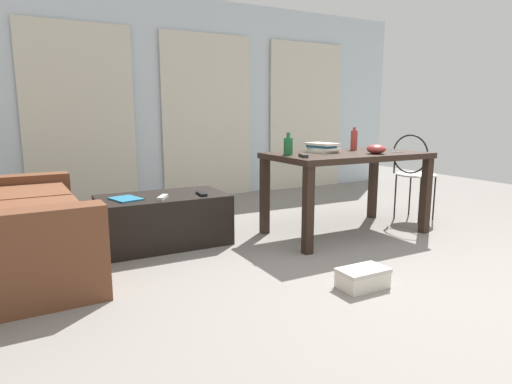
{
  "coord_description": "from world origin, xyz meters",
  "views": [
    {
      "loc": [
        -2.15,
        -1.66,
        1.08
      ],
      "look_at": [
        -0.38,
        1.64,
        0.41
      ],
      "focal_mm": 30.41,
      "sensor_mm": 36.0,
      "label": 1
    }
  ],
  "objects_px": {
    "bottle_near": "(354,140)",
    "tv_remote_primary": "(201,194)",
    "bottle_far": "(288,146)",
    "tv_remote_secondary": "(163,197)",
    "couch": "(8,229)",
    "book_stack": "(322,148)",
    "craft_table": "(347,164)",
    "wire_chair": "(413,167)",
    "magazine": "(126,199)",
    "tv_remote_on_table": "(303,156)",
    "coffee_table": "(163,220)",
    "bowl": "(376,149)",
    "shoebox": "(363,278)",
    "scissors": "(396,152)"
  },
  "relations": [
    {
      "from": "bottle_near",
      "to": "tv_remote_primary",
      "type": "bearing_deg",
      "value": 176.11
    },
    {
      "from": "wire_chair",
      "to": "bottle_near",
      "type": "distance_m",
      "value": 0.73
    },
    {
      "from": "bottle_near",
      "to": "tv_remote_secondary",
      "type": "height_order",
      "value": "bottle_near"
    },
    {
      "from": "bowl",
      "to": "book_stack",
      "type": "distance_m",
      "value": 0.47
    },
    {
      "from": "couch",
      "to": "craft_table",
      "type": "height_order",
      "value": "couch"
    },
    {
      "from": "bottle_far",
      "to": "wire_chair",
      "type": "bearing_deg",
      "value": -0.07
    },
    {
      "from": "coffee_table",
      "to": "tv_remote_on_table",
      "type": "relative_size",
      "value": 6.64
    },
    {
      "from": "wire_chair",
      "to": "tv_remote_primary",
      "type": "relative_size",
      "value": 5.09
    },
    {
      "from": "coffee_table",
      "to": "book_stack",
      "type": "distance_m",
      "value": 1.54
    },
    {
      "from": "coffee_table",
      "to": "book_stack",
      "type": "bearing_deg",
      "value": -12.5
    },
    {
      "from": "craft_table",
      "to": "book_stack",
      "type": "xyz_separation_m",
      "value": [
        -0.18,
        0.13,
        0.14
      ]
    },
    {
      "from": "bottle_near",
      "to": "tv_remote_on_table",
      "type": "bearing_deg",
      "value": -156.56
    },
    {
      "from": "shoebox",
      "to": "wire_chair",
      "type": "bearing_deg",
      "value": 34.29
    },
    {
      "from": "craft_table",
      "to": "tv_remote_primary",
      "type": "distance_m",
      "value": 1.33
    },
    {
      "from": "tv_remote_secondary",
      "to": "tv_remote_on_table",
      "type": "bearing_deg",
      "value": 8.45
    },
    {
      "from": "book_stack",
      "to": "tv_remote_secondary",
      "type": "relative_size",
      "value": 1.9
    },
    {
      "from": "tv_remote_on_table",
      "to": "tv_remote_secondary",
      "type": "distance_m",
      "value": 1.17
    },
    {
      "from": "bottle_near",
      "to": "scissors",
      "type": "distance_m",
      "value": 0.42
    },
    {
      "from": "couch",
      "to": "bottle_near",
      "type": "distance_m",
      "value": 3.0
    },
    {
      "from": "couch",
      "to": "tv_remote_primary",
      "type": "bearing_deg",
      "value": -0.83
    },
    {
      "from": "craft_table",
      "to": "bottle_far",
      "type": "height_order",
      "value": "bottle_far"
    },
    {
      "from": "craft_table",
      "to": "wire_chair",
      "type": "relative_size",
      "value": 1.59
    },
    {
      "from": "craft_table",
      "to": "shoebox",
      "type": "height_order",
      "value": "craft_table"
    },
    {
      "from": "wire_chair",
      "to": "book_stack",
      "type": "relative_size",
      "value": 2.83
    },
    {
      "from": "couch",
      "to": "bottle_near",
      "type": "bearing_deg",
      "value": -2.42
    },
    {
      "from": "bowl",
      "to": "scissors",
      "type": "xyz_separation_m",
      "value": [
        0.26,
        0.03,
        -0.04
      ]
    },
    {
      "from": "bottle_near",
      "to": "bowl",
      "type": "bearing_deg",
      "value": -103.65
    },
    {
      "from": "couch",
      "to": "coffee_table",
      "type": "xyz_separation_m",
      "value": [
        1.13,
        0.11,
        -0.09
      ]
    },
    {
      "from": "coffee_table",
      "to": "bottle_far",
      "type": "distance_m",
      "value": 1.22
    },
    {
      "from": "craft_table",
      "to": "book_stack",
      "type": "bearing_deg",
      "value": 143.4
    },
    {
      "from": "bottle_near",
      "to": "tv_remote_primary",
      "type": "distance_m",
      "value": 1.59
    },
    {
      "from": "tv_remote_on_table",
      "to": "scissors",
      "type": "bearing_deg",
      "value": 18.03
    },
    {
      "from": "coffee_table",
      "to": "tv_remote_primary",
      "type": "height_order",
      "value": "tv_remote_primary"
    },
    {
      "from": "scissors",
      "to": "magazine",
      "type": "height_order",
      "value": "scissors"
    },
    {
      "from": "bottle_far",
      "to": "book_stack",
      "type": "distance_m",
      "value": 0.42
    },
    {
      "from": "craft_table",
      "to": "bottle_near",
      "type": "xyz_separation_m",
      "value": [
        0.25,
        0.2,
        0.19
      ]
    },
    {
      "from": "bottle_near",
      "to": "book_stack",
      "type": "distance_m",
      "value": 0.44
    },
    {
      "from": "bottle_far",
      "to": "tv_remote_secondary",
      "type": "distance_m",
      "value": 1.12
    },
    {
      "from": "couch",
      "to": "bottle_near",
      "type": "relative_size",
      "value": 8.17
    },
    {
      "from": "scissors",
      "to": "couch",
      "type": "bearing_deg",
      "value": 170.79
    },
    {
      "from": "bowl",
      "to": "tv_remote_on_table",
      "type": "height_order",
      "value": "bowl"
    },
    {
      "from": "wire_chair",
      "to": "shoebox",
      "type": "relative_size",
      "value": 2.82
    },
    {
      "from": "book_stack",
      "to": "tv_remote_on_table",
      "type": "xyz_separation_m",
      "value": [
        -0.4,
        -0.29,
        -0.03
      ]
    },
    {
      "from": "bottle_far",
      "to": "scissors",
      "type": "relative_size",
      "value": 1.7
    },
    {
      "from": "craft_table",
      "to": "bowl",
      "type": "xyz_separation_m",
      "value": [
        0.15,
        -0.2,
        0.14
      ]
    },
    {
      "from": "tv_remote_on_table",
      "to": "magazine",
      "type": "xyz_separation_m",
      "value": [
        -1.3,
        0.56,
        -0.33
      ]
    },
    {
      "from": "bottle_far",
      "to": "tv_remote_primary",
      "type": "xyz_separation_m",
      "value": [
        -0.69,
        0.25,
        -0.39
      ]
    },
    {
      "from": "coffee_table",
      "to": "tv_remote_secondary",
      "type": "bearing_deg",
      "value": -105.74
    },
    {
      "from": "wire_chair",
      "to": "magazine",
      "type": "height_order",
      "value": "wire_chair"
    },
    {
      "from": "tv_remote_on_table",
      "to": "shoebox",
      "type": "distance_m",
      "value": 1.15
    }
  ]
}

